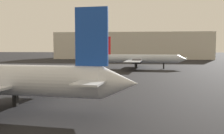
% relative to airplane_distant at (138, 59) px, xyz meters
% --- Properties ---
extents(airplane_distant, '(28.70, 23.91, 9.93)m').
position_rel_airplane_distant_xyz_m(airplane_distant, '(0.00, 0.00, 0.00)').
color(airplane_distant, '#B2BCCC').
rests_on(airplane_distant, ground_plane).
extents(terminal_building, '(85.74, 27.21, 14.64)m').
position_rel_airplane_distant_xyz_m(terminal_building, '(-3.06, 68.81, 4.32)').
color(terminal_building, beige).
rests_on(terminal_building, ground_plane).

